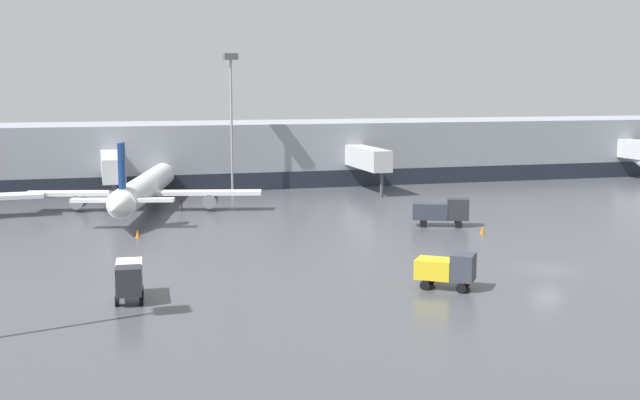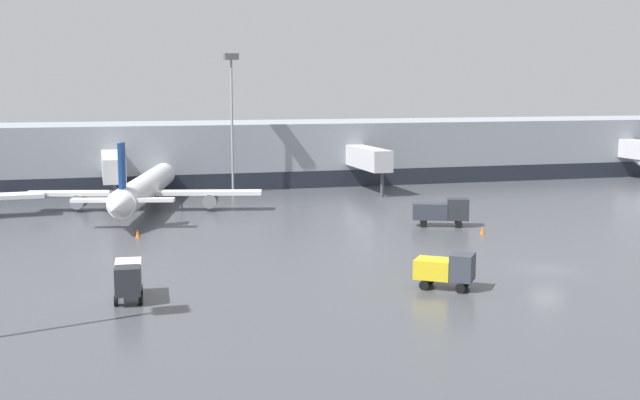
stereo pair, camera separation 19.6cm
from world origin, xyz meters
TOP-DOWN VIEW (x-y plane):
  - ground_plane at (0.00, 0.00)m, footprint 320.00×320.00m
  - terminal_building at (0.04, 61.79)m, footprint 160.00×31.71m
  - parked_jet_1 at (-28.55, 39.01)m, footprint 26.61×34.96m
  - service_truck_0 at (-10.17, -3.39)m, footprint 4.48×4.03m
  - service_truck_1 at (-31.95, -0.42)m, footprint 2.02×4.41m
  - service_truck_2 at (0.13, 20.27)m, footprint 5.91×3.81m
  - traffic_cone_2 at (2.16, 15.27)m, footprint 0.43×0.43m
  - traffic_cone_3 at (-30.22, 22.39)m, footprint 0.41×0.41m
  - apron_light_mast_1 at (-16.24, 51.50)m, footprint 1.80×1.80m

SIDE VIEW (x-z plane):
  - ground_plane at x=0.00m, z-range 0.00..0.00m
  - traffic_cone_2 at x=2.16m, z-range 0.00..0.73m
  - traffic_cone_3 at x=-30.22m, z-range 0.00..0.77m
  - service_truck_0 at x=-10.17m, z-range 0.16..2.75m
  - service_truck_1 at x=-31.95m, z-range 0.28..2.84m
  - service_truck_2 at x=0.13m, z-range 0.17..3.05m
  - parked_jet_1 at x=-28.55m, z-range -1.74..6.95m
  - terminal_building at x=0.04m, z-range 0.00..9.00m
  - apron_light_mast_1 at x=-16.24m, z-range 5.33..23.81m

